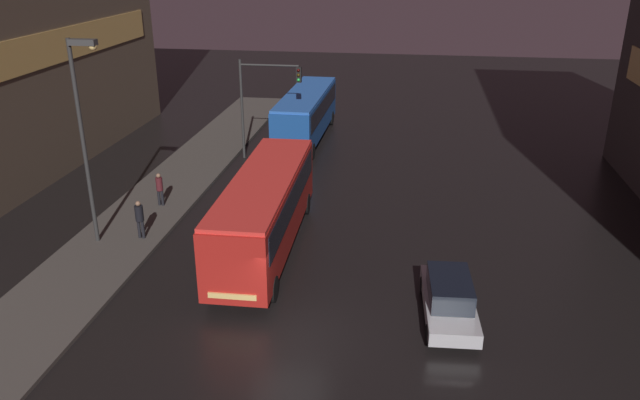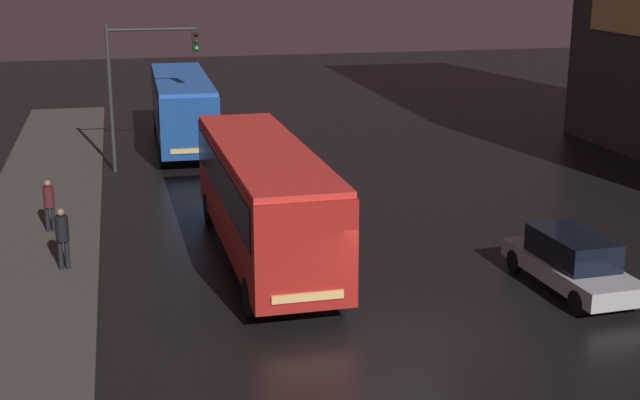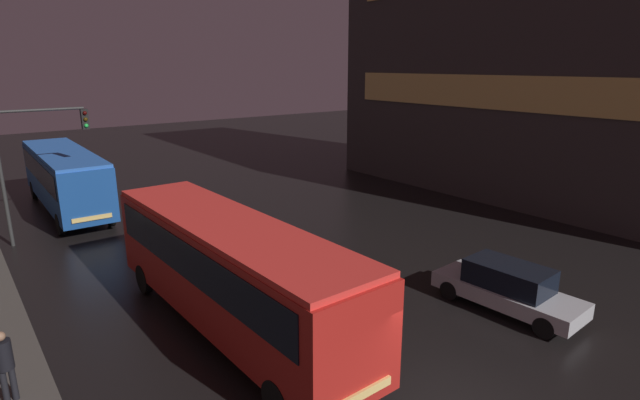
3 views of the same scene
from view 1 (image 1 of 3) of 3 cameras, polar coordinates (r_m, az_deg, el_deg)
name	(u,v)px [view 1 (image 1 of 3)]	position (r m, az deg, el deg)	size (l,w,h in m)	color
ground_plane	(289,336)	(21.60, -2.88, -12.35)	(120.00, 120.00, 0.00)	black
sidewalk_left	(152,206)	(32.56, -15.07, -0.52)	(4.00, 48.00, 0.15)	#47423D
bus_near	(265,205)	(26.43, -5.06, -0.47)	(2.73, 11.17, 3.39)	#AD1E19
bus_far	(306,111)	(42.11, -1.28, 8.16)	(2.65, 10.99, 3.26)	#194793
car_taxi	(449,298)	(22.63, 11.72, -8.72)	(1.98, 4.73, 1.55)	#B7B7BC
pedestrian_near	(140,216)	(28.58, -16.18, -1.45)	(0.47, 0.47, 1.77)	black
pedestrian_mid	(160,187)	(31.99, -14.46, 1.16)	(0.39, 0.39, 1.69)	black
traffic_light_main	(263,92)	(37.80, -5.27, 9.78)	(3.75, 0.35, 6.06)	#2D2D2D
street_lamp_sidewalk	(84,115)	(27.40, -20.75, 7.26)	(1.25, 0.36, 8.76)	#2D2D2D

